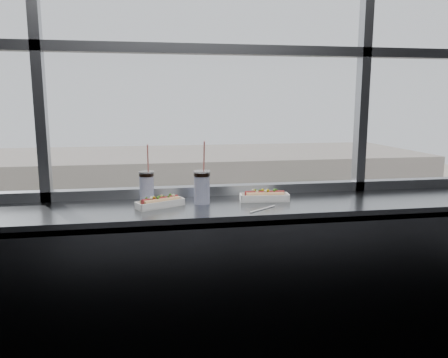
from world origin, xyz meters
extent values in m
plane|color=black|center=(0.00, 1.50, 0.55)|extent=(6.00, 0.00, 6.00)
cube|color=gray|center=(0.00, 1.23, 1.07)|extent=(6.00, 0.55, 0.06)
cube|color=gray|center=(0.00, 0.97, 0.55)|extent=(6.00, 0.04, 1.04)
cube|color=white|center=(-0.33, 1.23, 1.10)|extent=(0.29, 0.20, 0.01)
cube|color=white|center=(-0.33, 1.23, 1.12)|extent=(0.29, 0.20, 0.04)
cylinder|color=tan|center=(-0.33, 1.23, 1.13)|extent=(0.21, 0.13, 0.05)
cylinder|color=maroon|center=(-0.33, 1.23, 1.14)|extent=(0.21, 0.13, 0.03)
cube|color=white|center=(0.29, 1.28, 1.10)|extent=(0.30, 0.12, 0.01)
cube|color=white|center=(0.29, 1.28, 1.12)|extent=(0.30, 0.12, 0.04)
cylinder|color=tan|center=(0.29, 1.28, 1.13)|extent=(0.23, 0.07, 0.05)
cylinder|color=maroon|center=(0.29, 1.28, 1.14)|extent=(0.24, 0.06, 0.03)
cylinder|color=white|center=(-0.41, 1.39, 1.19)|extent=(0.08, 0.08, 0.17)
cylinder|color=black|center=(-0.41, 1.39, 1.26)|extent=(0.09, 0.09, 0.02)
cylinder|color=silver|center=(-0.41, 1.39, 1.28)|extent=(0.09, 0.09, 0.01)
cylinder|color=#C95F58|center=(-0.40, 1.39, 1.35)|extent=(0.01, 0.05, 0.18)
cylinder|color=white|center=(-0.09, 1.27, 1.19)|extent=(0.09, 0.09, 0.18)
cylinder|color=black|center=(-0.09, 1.27, 1.27)|extent=(0.10, 0.10, 0.02)
cylinder|color=silver|center=(-0.09, 1.27, 1.29)|extent=(0.10, 0.10, 0.01)
cylinder|color=#C95F58|center=(-0.08, 1.27, 1.37)|extent=(0.01, 0.05, 0.19)
cylinder|color=white|center=(0.22, 1.07, 1.10)|extent=(0.18, 0.13, 0.01)
ellipsoid|color=silver|center=(-0.41, 1.17, 1.11)|extent=(0.09, 0.06, 0.02)
plane|color=#BEAF98|center=(0.00, 45.00, -11.00)|extent=(120.00, 120.00, 0.00)
cube|color=black|center=(0.00, 21.50, -10.97)|extent=(80.00, 10.00, 0.06)
cube|color=#BEAF98|center=(0.00, 29.50, -10.98)|extent=(80.00, 6.00, 0.04)
cube|color=#A29589|center=(0.00, 39.50, -7.00)|extent=(50.00, 14.00, 8.00)
imported|color=white|center=(8.97, 17.50, -9.81)|extent=(3.11, 6.89, 2.26)
imported|color=#A31E4B|center=(3.96, 25.50, -9.93)|extent=(2.74, 6.13, 2.02)
imported|color=brown|center=(-0.09, 17.50, -9.79)|extent=(3.29, 7.07, 2.30)
imported|color=#66605B|center=(9.20, 28.40, -9.96)|extent=(0.88, 0.66, 1.99)
imported|color=#66605B|center=(5.97, 28.98, -9.92)|extent=(0.92, 0.69, 2.07)
imported|color=#66605B|center=(-5.78, 28.83, -10.04)|extent=(0.82, 0.61, 1.84)
cylinder|color=#47382B|center=(-8.13, 29.50, -9.83)|extent=(0.23, 0.23, 2.34)
sphere|color=#356D23|center=(-8.13, 29.50, -7.68)|extent=(3.13, 3.13, 3.13)
cylinder|color=#47382B|center=(-0.30, 29.50, -9.79)|extent=(0.24, 0.24, 2.43)
sphere|color=#356D23|center=(-0.30, 29.50, -7.56)|extent=(3.24, 3.24, 3.24)
cylinder|color=#47382B|center=(11.58, 29.50, -9.66)|extent=(0.27, 0.27, 2.68)
sphere|color=#356D23|center=(11.58, 29.50, -7.20)|extent=(3.57, 3.57, 3.57)
camera|label=1|loc=(-0.39, -1.21, 1.69)|focal=35.00mm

